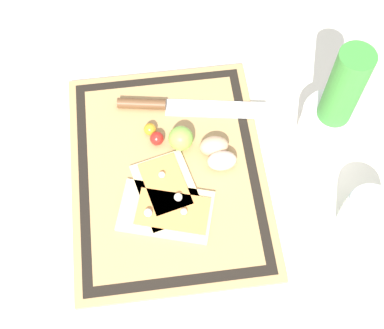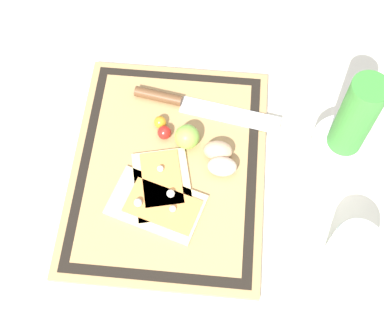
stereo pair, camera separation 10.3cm
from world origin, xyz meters
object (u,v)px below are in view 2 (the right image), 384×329
Objects in this scene: cherry_tomato_yellow at (160,122)px; herb_pot at (345,139)px; cherry_tomato_red at (164,132)px; knife at (183,102)px; lime at (187,137)px; egg_pink at (222,169)px; pizza_slice_near at (157,205)px; pizza_slice_far at (162,183)px; egg_brown at (218,151)px; sauce_jar at (352,251)px.

cherry_tomato_yellow is 0.36m from herb_pot.
cherry_tomato_red reaches higher than cherry_tomato_yellow.
lime is at bearing 11.39° from knife.
pizza_slice_near is at bearing -55.18° from egg_pink.
cherry_tomato_yellow reaches higher than pizza_slice_far.
egg_pink reaches higher than pizza_slice_near.
herb_pot is (-0.14, 0.34, 0.07)m from pizza_slice_near.
egg_brown reaches higher than pizza_slice_far.
sauce_jar is at bearing 4.81° from herb_pot.
sauce_jar is (0.15, 0.24, 0.01)m from egg_pink.
cherry_tomato_red is at bearing -104.17° from lime.
pizza_slice_near is 3.43× the size of egg_pink.
egg_pink is 0.16m from cherry_tomato_yellow.
knife is 3.25× the size of sauce_jar.
herb_pot is (-0.06, 0.22, 0.05)m from egg_pink.
egg_brown is at bearing -126.24° from sauce_jar.
cherry_tomato_yellow is at bearing -96.52° from herb_pot.
pizza_slice_near is 0.05m from pizza_slice_far.
egg_pink is at bearing 15.30° from egg_brown.
pizza_slice_near is 0.15m from cherry_tomato_red.
pizza_slice_near is at bearing -16.85° from lime.
herb_pot is at bearing 73.08° from knife.
knife is at bearing -144.47° from egg_brown.
cherry_tomato_yellow is (-0.04, -0.06, -0.01)m from lime.
egg_brown and egg_pink have the same top height.
pizza_slice_far is at bearing 8.64° from cherry_tomato_yellow.
cherry_tomato_red is at bearing -19.93° from knife.
cherry_tomato_red is 0.42m from sauce_jar.
cherry_tomato_yellow is 0.10× the size of herb_pot.
pizza_slice_far is 0.19m from knife.
sauce_jar is (0.21, 0.31, 0.00)m from lime.
pizza_slice_far is at bearing -72.50° from egg_pink.
cherry_tomato_red is 1.11× the size of cherry_tomato_yellow.
cherry_tomato_yellow reaches higher than knife.
pizza_slice_far is 0.37m from sauce_jar.
pizza_slice_far is 2.95× the size of egg_pink.
cherry_tomato_red is at bearing 25.72° from cherry_tomato_yellow.
cherry_tomato_yellow is 0.26× the size of sauce_jar.
cherry_tomato_yellow is (-0.13, -0.02, 0.01)m from pizza_slice_far.
cherry_tomato_red is (-0.15, -0.00, 0.01)m from pizza_slice_near.
pizza_slice_near is 0.18m from cherry_tomato_yellow.
egg_brown is (0.11, 0.08, 0.01)m from knife.
lime is 0.05m from cherry_tomato_red.
lime is at bearing 158.17° from pizza_slice_far.
pizza_slice_far is 0.54× the size of knife.
cherry_tomato_red is (-0.07, -0.12, -0.01)m from egg_pink.
pizza_slice_near is 0.23m from knife.
knife is at bearing 143.86° from cherry_tomato_yellow.
knife is (-0.19, 0.02, 0.00)m from pizza_slice_far.
sauce_jar is at bearing 72.68° from pizza_slice_far.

